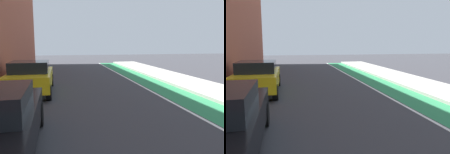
{
  "view_description": "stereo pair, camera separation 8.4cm",
  "coord_description": "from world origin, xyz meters",
  "views": [
    {
      "loc": [
        -1.76,
        5.75,
        2.38
      ],
      "look_at": [
        -0.1,
        13.34,
        1.23
      ],
      "focal_mm": 37.18,
      "sensor_mm": 36.0,
      "label": 1
    },
    {
      "loc": [
        -1.68,
        5.73,
        2.38
      ],
      "look_at": [
        -0.1,
        13.34,
        1.23
      ],
      "focal_mm": 37.18,
      "sensor_mm": 36.0,
      "label": 2
    }
  ],
  "objects": [
    {
      "name": "lane_divider_stripe",
      "position": [
        2.54,
        15.27,
        0.0
      ],
      "size": [
        0.12,
        34.54,
        0.0
      ],
      "primitive_type": "cube",
      "color": "white",
      "rests_on": "ground"
    },
    {
      "name": "parked_sedan_yellow_cab",
      "position": [
        -3.19,
        17.13,
        0.79
      ],
      "size": [
        1.99,
        4.45,
        1.53
      ],
      "color": "yellow",
      "rests_on": "ground"
    },
    {
      "name": "ground_plane",
      "position": [
        0.0,
        13.27,
        0.0
      ],
      "size": [
        76.0,
        76.0,
        0.0
      ],
      "primitive_type": "plane",
      "color": "#38383D"
    },
    {
      "name": "bike_lane_paint",
      "position": [
        3.44,
        15.27,
        0.0
      ],
      "size": [
        1.6,
        34.54,
        0.0
      ],
      "primitive_type": "cube",
      "color": "#2D8451",
      "rests_on": "ground"
    },
    {
      "name": "sidewalk_right",
      "position": [
        5.52,
        15.27,
        0.07
      ],
      "size": [
        2.55,
        34.54,
        0.14
      ],
      "primitive_type": "cube",
      "color": "#A8A59E",
      "rests_on": "ground"
    }
  ]
}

